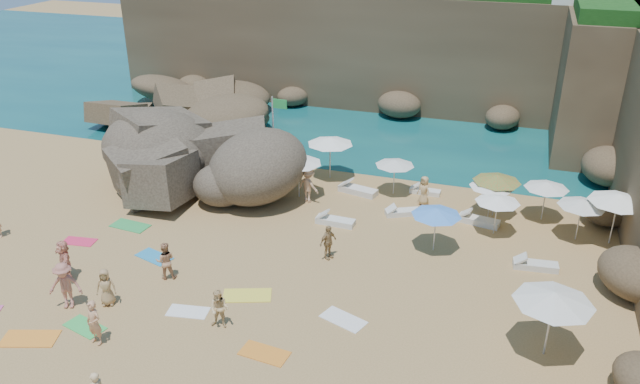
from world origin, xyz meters
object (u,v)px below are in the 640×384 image
(person_stand_1, at_px, (165,261))
(person_stand_4, at_px, (424,191))
(parasol_0, at_px, (299,160))
(person_stand_2, at_px, (308,185))
(person_stand_5, at_px, (204,146))
(lounger_0, at_px, (358,190))
(person_stand_3, at_px, (328,242))
(flag_pole, at_px, (276,126))
(parasol_2, at_px, (492,184))
(parasol_1, at_px, (330,141))
(rock_outcrop, at_px, (207,192))

(person_stand_1, xyz_separation_m, person_stand_4, (8.64, 9.91, -0.04))
(parasol_0, relative_size, person_stand_2, 1.30)
(person_stand_5, bearing_deg, lounger_0, -12.06)
(parasol_0, distance_m, person_stand_3, 6.35)
(parasol_0, distance_m, person_stand_5, 7.80)
(person_stand_4, bearing_deg, person_stand_1, -95.41)
(person_stand_1, height_order, person_stand_4, person_stand_1)
(lounger_0, bearing_deg, person_stand_3, -72.89)
(flag_pole, relative_size, parasol_2, 2.14)
(parasol_1, height_order, person_stand_3, parasol_1)
(parasol_1, height_order, parasol_2, parasol_1)
(flag_pole, bearing_deg, person_stand_4, -8.00)
(flag_pole, relative_size, person_stand_1, 2.81)
(flag_pole, distance_m, person_stand_5, 5.37)
(parasol_2, height_order, person_stand_2, parasol_2)
(person_stand_3, bearing_deg, parasol_2, -18.05)
(parasol_0, bearing_deg, person_stand_3, -58.65)
(lounger_0, relative_size, person_stand_4, 1.35)
(rock_outcrop, bearing_deg, person_stand_1, -73.51)
(parasol_1, distance_m, person_stand_3, 8.62)
(parasol_2, height_order, person_stand_1, parasol_2)
(flag_pole, bearing_deg, person_stand_3, -54.74)
(rock_outcrop, bearing_deg, parasol_2, 6.42)
(parasol_1, xyz_separation_m, parasol_2, (8.62, -2.26, -0.36))
(parasol_2, bearing_deg, person_stand_4, 170.27)
(person_stand_1, bearing_deg, person_stand_3, -174.96)
(parasol_2, xyz_separation_m, person_stand_2, (-8.75, -0.94, -0.90))
(person_stand_3, bearing_deg, flag_pole, 63.48)
(person_stand_1, height_order, person_stand_2, person_stand_2)
(flag_pole, xyz_separation_m, person_stand_1, (-0.32, -11.08, -2.05))
(flag_pole, xyz_separation_m, parasol_2, (11.52, -1.72, -1.04))
(parasol_0, height_order, lounger_0, parasol_0)
(flag_pole, xyz_separation_m, parasol_1, (2.90, 0.54, -0.69))
(flag_pole, height_order, person_stand_4, flag_pole)
(rock_outcrop, relative_size, parasol_1, 3.67)
(person_stand_4, bearing_deg, parasol_0, -134.14)
(parasol_0, distance_m, lounger_0, 3.60)
(parasol_0, bearing_deg, person_stand_2, -30.75)
(rock_outcrop, xyz_separation_m, person_stand_5, (-2.27, 4.17, 0.78))
(parasol_1, relative_size, person_stand_2, 1.37)
(rock_outcrop, distance_m, person_stand_1, 8.15)
(lounger_0, bearing_deg, person_stand_5, -177.48)
(person_stand_2, distance_m, person_stand_5, 8.43)
(parasol_1, relative_size, person_stand_1, 1.57)
(lounger_0, xyz_separation_m, person_stand_1, (-5.21, -10.15, 0.64))
(flag_pole, xyz_separation_m, person_stand_2, (2.77, -2.66, -1.94))
(parasol_0, xyz_separation_m, person_stand_1, (-2.45, -8.80, -1.25))
(rock_outcrop, bearing_deg, lounger_0, 17.56)
(parasol_1, bearing_deg, parasol_2, -14.67)
(lounger_0, bearing_deg, parasol_0, -140.96)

